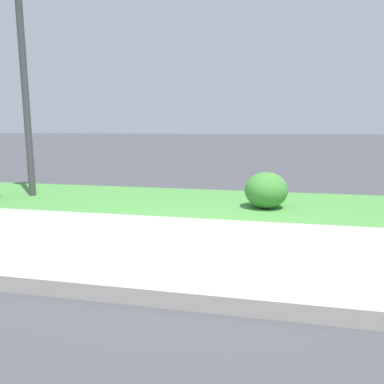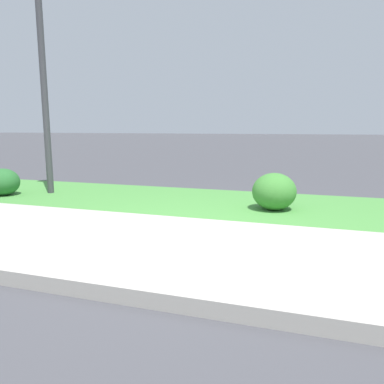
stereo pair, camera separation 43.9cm
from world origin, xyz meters
TOP-DOWN VIEW (x-y plane):
  - ground_plane at (0.00, 0.00)m, footprint 120.00×120.00m
  - sidewalk_pavement at (0.00, 0.00)m, footprint 18.00×2.22m
  - grass_verge at (0.00, 2.24)m, footprint 18.00×2.25m
  - street_curb at (0.00, -1.19)m, footprint 18.00×0.16m
  - street_lamp at (-3.21, 2.14)m, footprint 0.32×0.32m
  - shrub_bush_mid_verge at (0.69, 1.96)m, footprint 0.61×0.61m

SIDE VIEW (x-z plane):
  - ground_plane at x=0.00m, z-range 0.00..0.00m
  - grass_verge at x=0.00m, z-range 0.00..0.01m
  - sidewalk_pavement at x=0.00m, z-range 0.00..0.01m
  - street_curb at x=0.00m, z-range 0.00..0.12m
  - shrub_bush_mid_verge at x=0.69m, z-range 0.00..0.52m
  - street_lamp at x=-3.21m, z-range 0.73..5.08m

